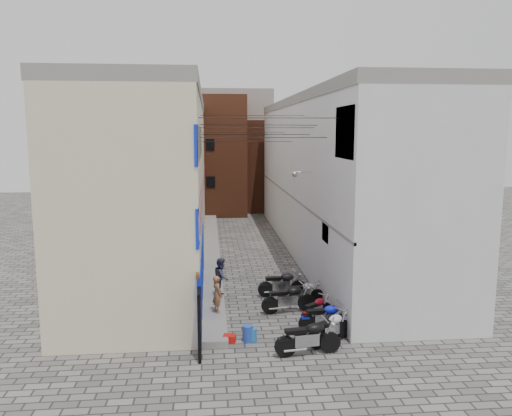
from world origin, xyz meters
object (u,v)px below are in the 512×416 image
object	(u,v)px
motorcycle_d	(316,307)
water_jug_far	(253,335)
motorcycle_b	(331,327)
motorcycle_f	(304,291)
motorcycle_a	(308,336)
motorcycle_c	(326,315)
motorcycle_e	(288,297)
red_crate	(229,339)
motorcycle_g	(282,282)
person_a	(217,294)
person_b	(221,277)
water_jug_near	(248,334)

from	to	relation	value
motorcycle_d	water_jug_far	xyz separation A→B (m)	(-2.57, -1.72, -0.26)
motorcycle_b	motorcycle_f	xyz separation A→B (m)	(-0.14, 4.08, -0.08)
motorcycle_a	motorcycle_b	world-z (taller)	motorcycle_a
motorcycle_c	motorcycle_e	size ratio (longest dim) A/B	0.91
red_crate	motorcycle_f	bearing A→B (deg)	48.69
motorcycle_g	person_a	distance (m)	3.70
motorcycle_b	motorcycle_c	world-z (taller)	motorcycle_b
person_a	red_crate	size ratio (longest dim) A/B	3.44
motorcycle_a	water_jug_far	xyz separation A→B (m)	(-1.66, 1.18, -0.40)
motorcycle_b	motorcycle_c	bearing A→B (deg)	141.81
motorcycle_c	motorcycle_f	world-z (taller)	motorcycle_c
motorcycle_e	motorcycle_g	bearing A→B (deg)	170.54
red_crate	motorcycle_d	bearing A→B (deg)	27.18
motorcycle_c	water_jug_far	distance (m)	2.77
motorcycle_c	motorcycle_g	distance (m)	4.05
motorcycle_b	motorcycle_d	distance (m)	2.11
person_a	person_b	world-z (taller)	person_b
motorcycle_e	water_jug_far	world-z (taller)	motorcycle_e
person_a	water_jug_near	world-z (taller)	person_a
motorcycle_f	water_jug_far	xyz separation A→B (m)	(-2.46, -3.70, -0.26)
person_a	motorcycle_d	bearing A→B (deg)	-121.97
motorcycle_c	motorcycle_e	bearing A→B (deg)	-156.04
motorcycle_c	motorcycle_d	world-z (taller)	motorcycle_c
motorcycle_c	person_a	size ratio (longest dim) A/B	1.38
motorcycle_e	person_a	size ratio (longest dim) A/B	1.53
motorcycle_a	red_crate	world-z (taller)	motorcycle_a
motorcycle_f	motorcycle_e	bearing A→B (deg)	-40.69
motorcycle_f	motorcycle_g	world-z (taller)	motorcycle_g
motorcycle_b	motorcycle_e	world-z (taller)	motorcycle_e
motorcycle_b	motorcycle_d	bearing A→B (deg)	146.25
motorcycle_d	red_crate	bearing A→B (deg)	-101.60
water_jug_far	motorcycle_c	bearing A→B (deg)	13.94
motorcycle_c	red_crate	xyz separation A→B (m)	(-3.45, -0.66, -0.44)
motorcycle_e	motorcycle_f	distance (m)	1.38
motorcycle_f	person_a	distance (m)	3.92
motorcycle_c	water_jug_near	size ratio (longest dim) A/B	3.46
motorcycle_c	motorcycle_b	bearing A→B (deg)	-7.41
motorcycle_g	motorcycle_b	bearing A→B (deg)	6.62
motorcycle_d	motorcycle_e	world-z (taller)	motorcycle_e
motorcycle_e	person_b	xyz separation A→B (m)	(-2.58, 1.56, 0.42)
motorcycle_b	motorcycle_f	world-z (taller)	motorcycle_b
motorcycle_b	red_crate	bearing A→B (deg)	-131.23
motorcycle_f	red_crate	distance (m)	4.93
person_a	water_jug_near	bearing A→B (deg)	179.89
water_jug_far	motorcycle_e	bearing A→B (deg)	57.63
motorcycle_d	person_b	xyz separation A→B (m)	(-3.50, 2.43, 0.56)
motorcycle_a	person_a	size ratio (longest dim) A/B	1.53
motorcycle_a	water_jug_far	size ratio (longest dim) A/B	4.69
motorcycle_g	water_jug_near	xyz separation A→B (m)	(-1.84, -4.59, -0.32)
motorcycle_b	motorcycle_d	size ratio (longest dim) A/B	1.18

